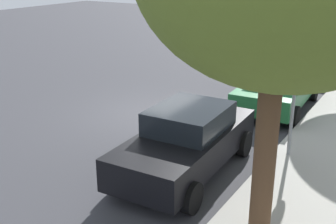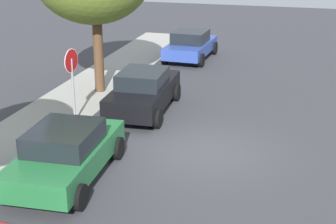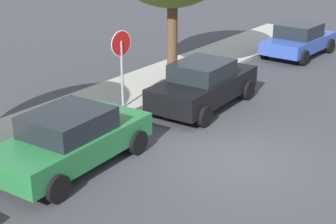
{
  "view_description": "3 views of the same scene",
  "coord_description": "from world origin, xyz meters",
  "px_view_note": "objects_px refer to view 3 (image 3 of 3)",
  "views": [
    {
      "loc": [
        10.38,
        6.98,
        4.55
      ],
      "look_at": [
        1.35,
        1.38,
        0.75
      ],
      "focal_mm": 45.0,
      "sensor_mm": 36.0,
      "label": 1
    },
    {
      "loc": [
        -13.62,
        -2.66,
        6.21
      ],
      "look_at": [
        0.1,
        1.13,
        1.07
      ],
      "focal_mm": 55.0,
      "sensor_mm": 36.0,
      "label": 2
    },
    {
      "loc": [
        -10.44,
        -5.47,
        5.72
      ],
      "look_at": [
        -0.7,
        1.63,
        1.14
      ],
      "focal_mm": 55.0,
      "sensor_mm": 36.0,
      "label": 3
    }
  ],
  "objects_px": {
    "parked_car_green": "(71,139)",
    "parked_car_blue": "(299,40)",
    "parked_car_black": "(204,84)",
    "stop_sign": "(122,57)"
  },
  "relations": [
    {
      "from": "parked_car_black",
      "to": "parked_car_green",
      "type": "distance_m",
      "value": 5.46
    },
    {
      "from": "parked_car_blue",
      "to": "stop_sign",
      "type": "bearing_deg",
      "value": 170.42
    },
    {
      "from": "parked_car_green",
      "to": "parked_car_blue",
      "type": "relative_size",
      "value": 1.07
    },
    {
      "from": "stop_sign",
      "to": "parked_car_black",
      "type": "bearing_deg",
      "value": -44.54
    },
    {
      "from": "parked_car_green",
      "to": "parked_car_black",
      "type": "bearing_deg",
      "value": -3.41
    },
    {
      "from": "parked_car_green",
      "to": "parked_car_blue",
      "type": "distance_m",
      "value": 13.42
    },
    {
      "from": "parked_car_black",
      "to": "parked_car_green",
      "type": "xyz_separation_m",
      "value": [
        -5.45,
        0.32,
        -0.03
      ]
    },
    {
      "from": "parked_car_black",
      "to": "parked_car_green",
      "type": "bearing_deg",
      "value": 176.59
    },
    {
      "from": "parked_car_black",
      "to": "parked_car_green",
      "type": "height_order",
      "value": "parked_car_black"
    },
    {
      "from": "parked_car_blue",
      "to": "parked_car_black",
      "type": "bearing_deg",
      "value": -178.93
    }
  ]
}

